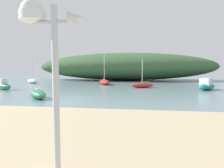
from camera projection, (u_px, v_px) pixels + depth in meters
name	position (u px, v px, depth m)	size (l,w,h in m)	color
ground_plane	(64.00, 100.00, 13.22)	(120.00, 120.00, 0.00)	gray
distant_hill	(125.00, 67.00, 39.37)	(37.19, 14.01, 5.66)	#3D6038
mast_structure	(42.00, 33.00, 3.37)	(1.19, 0.47, 3.19)	silver
sailboat_outer_mooring	(38.00, 94.00, 13.92)	(2.59, 2.72, 3.45)	#287A4C
motorboat_by_sandbar	(207.00, 85.00, 19.76)	(2.91, 3.30, 1.27)	teal
motorboat_centre_water	(4.00, 86.00, 19.98)	(2.56, 1.78, 1.21)	#287A4C
sailboat_inner_mooring	(104.00, 82.00, 27.41)	(2.69, 4.47, 4.39)	#B72D28
sailboat_near_shore	(142.00, 85.00, 22.34)	(2.99, 2.06, 3.42)	#B72D28
sailboat_west_reach	(33.00, 81.00, 29.65)	(3.09, 2.78, 3.86)	white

